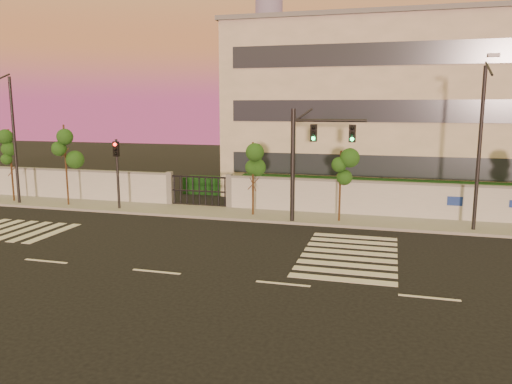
% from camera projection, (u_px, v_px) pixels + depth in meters
% --- Properties ---
extents(ground, '(120.00, 120.00, 0.00)m').
position_uv_depth(ground, '(157.00, 272.00, 19.26)').
color(ground, black).
rests_on(ground, ground).
extents(sidewalk, '(60.00, 3.00, 0.15)m').
position_uv_depth(sidewalk, '(238.00, 214.00, 29.23)').
color(sidewalk, gray).
rests_on(sidewalk, ground).
extents(perimeter_wall, '(60.00, 0.36, 2.20)m').
position_uv_depth(perimeter_wall, '(247.00, 193.00, 30.45)').
color(perimeter_wall, '#B0B2B7').
rests_on(perimeter_wall, ground).
extents(hedge_row, '(41.00, 4.25, 1.80)m').
position_uv_depth(hedge_row, '(274.00, 191.00, 32.82)').
color(hedge_row, black).
rests_on(hedge_row, ground).
extents(institutional_building, '(24.40, 12.40, 12.25)m').
position_uv_depth(institutional_building, '(400.00, 108.00, 36.75)').
color(institutional_building, '#B6B09A').
rests_on(institutional_building, ground).
extents(distant_skyscraper, '(16.00, 16.00, 118.00)m').
position_uv_depth(distant_skyscraper, '(269.00, 9.00, 291.64)').
color(distant_skyscraper, slate).
rests_on(distant_skyscraper, ground).
extents(road_markings, '(57.00, 7.62, 0.02)m').
position_uv_depth(road_markings, '(162.00, 243.00, 23.24)').
color(road_markings, silver).
rests_on(road_markings, ground).
extents(street_tree_b, '(1.44, 1.15, 4.84)m').
position_uv_depth(street_tree_b, '(10.00, 149.00, 32.40)').
color(street_tree_b, '#382314').
rests_on(street_tree_b, ground).
extents(street_tree_c, '(1.44, 1.15, 5.18)m').
position_uv_depth(street_tree_c, '(65.00, 147.00, 31.02)').
color(street_tree_c, '#382314').
rests_on(street_tree_c, ground).
extents(street_tree_d, '(1.43, 1.13, 4.31)m').
position_uv_depth(street_tree_d, '(253.00, 162.00, 28.23)').
color(street_tree_d, '#382314').
rests_on(street_tree_d, ground).
extents(street_tree_e, '(1.40, 1.12, 3.97)m').
position_uv_depth(street_tree_e, '(341.00, 170.00, 26.73)').
color(street_tree_e, '#382314').
rests_on(street_tree_e, ground).
extents(traffic_signal_main, '(3.91, 0.38, 6.18)m').
position_uv_depth(traffic_signal_main, '(307.00, 152.00, 26.30)').
color(traffic_signal_main, black).
rests_on(traffic_signal_main, ground).
extents(traffic_signal_secondary, '(0.34, 0.33, 4.36)m').
position_uv_depth(traffic_signal_secondary, '(117.00, 166.00, 30.03)').
color(traffic_signal_secondary, black).
rests_on(traffic_signal_secondary, ground).
extents(streetlight_west, '(0.51, 2.05, 8.50)m').
position_uv_depth(streetlight_west, '(12.00, 134.00, 31.32)').
color(streetlight_west, black).
rests_on(streetlight_west, ground).
extents(streetlight_east, '(0.51, 2.08, 8.63)m').
position_uv_depth(streetlight_east, '(481.00, 140.00, 24.34)').
color(streetlight_east, black).
rests_on(streetlight_east, ground).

